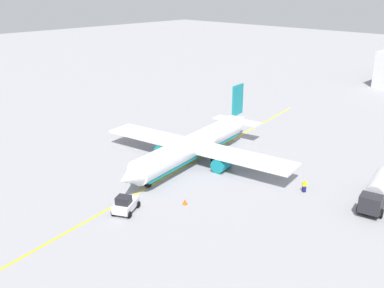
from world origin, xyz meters
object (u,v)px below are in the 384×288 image
(pushback_tug, at_px, (125,204))
(refueling_worker, at_px, (304,186))
(airplane, at_px, (194,146))
(fuel_tanker, at_px, (378,190))
(safety_cone_nose, at_px, (185,202))

(pushback_tug, xyz_separation_m, refueling_worker, (-19.33, 12.50, -0.19))
(airplane, xyz_separation_m, pushback_tug, (16.92, 4.93, -1.55))
(airplane, height_order, fuel_tanker, airplane)
(fuel_tanker, bearing_deg, pushback_tug, -41.60)
(pushback_tug, bearing_deg, safety_cone_nose, 148.81)
(airplane, xyz_separation_m, refueling_worker, (-2.41, 17.43, -1.73))
(pushback_tug, height_order, safety_cone_nose, pushback_tug)
(airplane, height_order, refueling_worker, airplane)
(fuel_tanker, height_order, refueling_worker, fuel_tanker)
(airplane, height_order, safety_cone_nose, airplane)
(refueling_worker, relative_size, safety_cone_nose, 2.40)
(airplane, bearing_deg, safety_cone_nose, 39.01)
(refueling_worker, distance_m, safety_cone_nose, 15.78)
(fuel_tanker, bearing_deg, refueling_worker, -65.18)
(airplane, distance_m, pushback_tug, 17.69)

